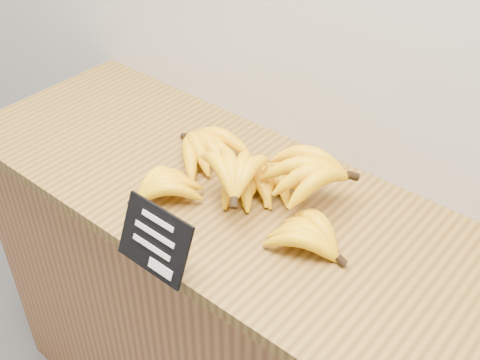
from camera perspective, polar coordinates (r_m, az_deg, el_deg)
name	(u,v)px	position (r m, az deg, el deg)	size (l,w,h in m)	color
counter	(252,340)	(1.66, 1.15, -14.90)	(1.53, 0.50, 0.90)	#9C6332
counter_top	(255,207)	(1.32, 1.39, -2.58)	(1.54, 0.54, 0.03)	olive
chalkboard_sign	(154,240)	(1.14, -8.13, -5.66)	(0.16, 0.01, 0.13)	black
banana_pile	(250,178)	(1.30, 0.97, 0.18)	(0.53, 0.37, 0.12)	yellow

